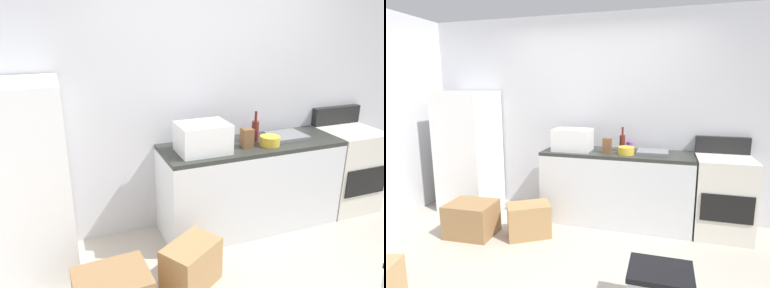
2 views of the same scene
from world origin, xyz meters
TOP-DOWN VIEW (x-y plane):
  - ground_plane at (0.00, 0.00)m, footprint 6.00×6.00m
  - wall_back at (0.00, 1.55)m, footprint 5.00×0.10m
  - kitchen_counter at (0.30, 1.20)m, footprint 1.80×0.60m
  - refrigerator at (-1.75, 1.15)m, footprint 0.68×0.66m
  - stove_oven at (1.52, 1.21)m, footprint 0.60×0.61m
  - microwave at (-0.24, 1.14)m, footprint 0.46×0.34m
  - sink_basin at (0.73, 1.25)m, footprint 0.36×0.32m
  - wine_bottle at (0.36, 1.25)m, footprint 0.07×0.07m
  - coffee_mug at (0.43, 1.38)m, footprint 0.08×0.08m
  - knife_block at (0.20, 1.12)m, footprint 0.10×0.10m
  - mixing_bowl at (0.43, 1.09)m, footprint 0.19×0.19m
  - cardboard_box_medium at (-0.58, 0.54)m, footprint 0.55×0.50m
  - cardboard_box_small at (-1.22, 0.39)m, footprint 0.54×0.44m

SIDE VIEW (x-z plane):
  - ground_plane at x=0.00m, z-range 0.00..0.00m
  - cardboard_box_medium at x=-0.58m, z-range 0.00..0.38m
  - cardboard_box_small at x=-1.22m, z-range 0.00..0.38m
  - kitchen_counter at x=0.30m, z-range 0.00..0.90m
  - stove_oven at x=1.52m, z-range -0.08..1.02m
  - refrigerator at x=-1.75m, z-range 0.00..1.63m
  - sink_basin at x=0.73m, z-range 0.90..0.93m
  - mixing_bowl at x=0.43m, z-range 0.90..0.99m
  - coffee_mug at x=0.43m, z-range 0.90..1.00m
  - knife_block at x=0.20m, z-range 0.90..1.08m
  - wine_bottle at x=0.36m, z-range 0.86..1.16m
  - microwave at x=-0.24m, z-range 0.90..1.17m
  - wall_back at x=0.00m, z-range 0.00..2.60m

